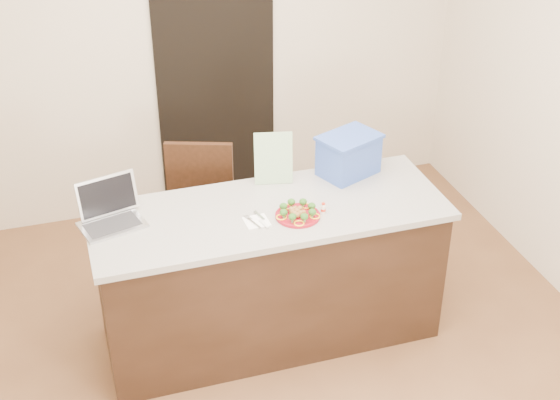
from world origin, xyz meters
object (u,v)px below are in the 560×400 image
object	(u,v)px
laptop	(110,211)
chair	(205,209)
island	(269,273)
yogurt_bottle	(323,209)
blue_box	(349,155)
napkin	(257,222)
plate	(298,215)

from	to	relation	value
laptop	chair	bearing A→B (deg)	25.27
island	yogurt_bottle	world-z (taller)	yogurt_bottle
island	blue_box	size ratio (longest dim) A/B	4.79
napkin	yogurt_bottle	distance (m)	0.39
yogurt_bottle	chair	distance (m)	1.04
napkin	chair	size ratio (longest dim) A/B	0.13
island	chair	bearing A→B (deg)	109.68
yogurt_bottle	plate	bearing A→B (deg)	179.49
plate	laptop	bearing A→B (deg)	165.08
island	plate	world-z (taller)	plate
island	chair	size ratio (longest dim) A/B	2.06
plate	yogurt_bottle	world-z (taller)	yogurt_bottle
blue_box	chair	xyz separation A→B (m)	(-0.83, 0.42, -0.48)
island	napkin	size ratio (longest dim) A/B	15.47
napkin	plate	bearing A→B (deg)	-3.97
yogurt_bottle	laptop	bearing A→B (deg)	166.90
napkin	blue_box	size ratio (longest dim) A/B	0.31
plate	laptop	xyz separation A→B (m)	(-1.01, 0.27, 0.06)
blue_box	chair	distance (m)	1.05
island	laptop	bearing A→B (deg)	170.83
blue_box	napkin	bearing A→B (deg)	-174.54
island	chair	world-z (taller)	chair
plate	chair	size ratio (longest dim) A/B	0.25
napkin	chair	world-z (taller)	chair
island	blue_box	distance (m)	0.87
island	napkin	world-z (taller)	napkin
blue_box	laptop	bearing A→B (deg)	161.89
plate	blue_box	xyz separation A→B (m)	(0.46, 0.39, 0.12)
laptop	blue_box	xyz separation A→B (m)	(1.47, 0.12, 0.06)
napkin	yogurt_bottle	bearing A→B (deg)	-2.62
napkin	laptop	bearing A→B (deg)	161.90
chair	laptop	bearing A→B (deg)	-120.64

